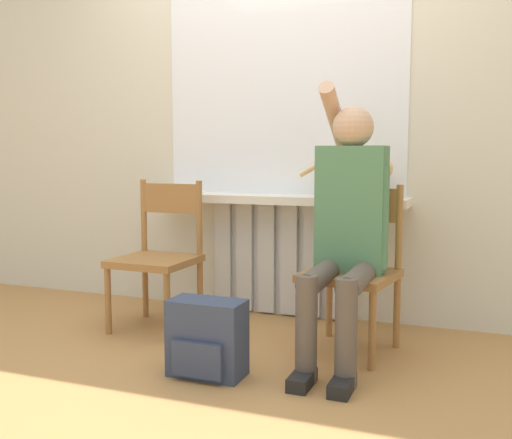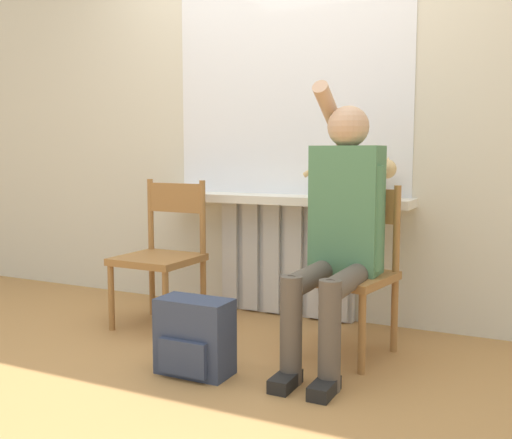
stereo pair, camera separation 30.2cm
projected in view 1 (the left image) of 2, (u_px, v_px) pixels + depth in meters
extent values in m
plane|color=#B27F47|center=(198.00, 376.00, 2.76)|extent=(12.00, 12.00, 0.00)
cube|color=beige|center=(284.00, 101.00, 3.75)|extent=(7.00, 0.06, 2.70)
cube|color=silver|center=(280.00, 258.00, 3.80)|extent=(0.90, 0.05, 0.72)
cube|color=silver|center=(223.00, 256.00, 3.89)|extent=(0.10, 0.03, 0.69)
cube|color=silver|center=(245.00, 257.00, 3.84)|extent=(0.10, 0.03, 0.69)
cube|color=silver|center=(267.00, 259.00, 3.78)|extent=(0.10, 0.03, 0.69)
cube|color=silver|center=(289.00, 260.00, 3.73)|extent=(0.10, 0.03, 0.69)
cube|color=silver|center=(312.00, 262.00, 3.68)|extent=(0.10, 0.03, 0.69)
cube|color=silver|center=(336.00, 263.00, 3.62)|extent=(0.10, 0.03, 0.69)
cube|color=white|center=(276.00, 199.00, 3.68)|extent=(1.61, 0.24, 0.05)
cube|color=white|center=(282.00, 91.00, 3.71)|extent=(1.54, 0.01, 1.28)
cube|color=#9E6B38|center=(155.00, 261.00, 3.47)|extent=(0.44, 0.44, 0.04)
cylinder|color=#9E6B38|center=(108.00, 301.00, 3.38)|extent=(0.04, 0.04, 0.38)
cylinder|color=#9E6B38|center=(167.00, 308.00, 3.24)|extent=(0.04, 0.04, 0.38)
cylinder|color=#9E6B38|center=(145.00, 287.00, 3.74)|extent=(0.04, 0.04, 0.38)
cylinder|color=#9E6B38|center=(200.00, 292.00, 3.59)|extent=(0.04, 0.04, 0.38)
cylinder|color=#9E6B38|center=(144.00, 215.00, 3.69)|extent=(0.04, 0.04, 0.44)
cylinder|color=#9E6B38|center=(199.00, 218.00, 3.54)|extent=(0.04, 0.04, 0.44)
cube|color=#9E6B38|center=(171.00, 198.00, 3.60)|extent=(0.39, 0.03, 0.18)
cube|color=#9E6B38|center=(350.00, 276.00, 3.06)|extent=(0.50, 0.50, 0.04)
cylinder|color=#9E6B38|center=(299.00, 319.00, 3.01)|extent=(0.04, 0.04, 0.38)
cylinder|color=#9E6B38|center=(372.00, 331.00, 2.82)|extent=(0.04, 0.04, 0.38)
cylinder|color=#9E6B38|center=(329.00, 303.00, 3.34)|extent=(0.04, 0.04, 0.38)
cylinder|color=#9E6B38|center=(397.00, 312.00, 3.15)|extent=(0.04, 0.04, 0.38)
cylinder|color=#9E6B38|center=(330.00, 223.00, 3.29)|extent=(0.04, 0.04, 0.44)
cylinder|color=#9E6B38|center=(399.00, 227.00, 3.10)|extent=(0.04, 0.04, 0.44)
cube|color=#9E6B38|center=(364.00, 204.00, 3.18)|extent=(0.39, 0.09, 0.18)
cylinder|color=brown|center=(321.00, 276.00, 2.87)|extent=(0.11, 0.50, 0.11)
cylinder|color=brown|center=(358.00, 279.00, 2.81)|extent=(0.11, 0.50, 0.11)
cylinder|color=brown|center=(306.00, 329.00, 2.67)|extent=(0.10, 0.10, 0.49)
cylinder|color=brown|center=(346.00, 333.00, 2.60)|extent=(0.10, 0.10, 0.49)
cube|color=black|center=(302.00, 380.00, 2.63)|extent=(0.09, 0.20, 0.06)
cube|color=black|center=(342.00, 386.00, 2.57)|extent=(0.09, 0.20, 0.06)
cube|color=#4C7F56|center=(352.00, 209.00, 3.04)|extent=(0.34, 0.20, 0.64)
sphere|color=tan|center=(353.00, 127.00, 2.99)|extent=(0.21, 0.21, 0.21)
cylinder|color=tan|center=(336.00, 122.00, 3.16)|extent=(0.08, 0.50, 0.38)
cylinder|color=#4C7F56|center=(381.00, 217.00, 2.95)|extent=(0.08, 0.08, 0.51)
cylinder|color=#DBB77A|center=(351.00, 172.00, 3.48)|extent=(0.32, 0.13, 0.13)
sphere|color=#DBB77A|center=(384.00, 169.00, 3.41)|extent=(0.11, 0.11, 0.11)
cone|color=#DBB77A|center=(383.00, 160.00, 3.38)|extent=(0.04, 0.04, 0.04)
cone|color=#DBB77A|center=(385.00, 160.00, 3.43)|extent=(0.04, 0.04, 0.04)
cylinder|color=#DBB77A|center=(368.00, 191.00, 3.42)|extent=(0.04, 0.04, 0.09)
cylinder|color=#DBB77A|center=(370.00, 190.00, 3.48)|extent=(0.04, 0.04, 0.09)
cylinder|color=#DBB77A|center=(331.00, 190.00, 3.50)|extent=(0.04, 0.04, 0.09)
cylinder|color=#DBB77A|center=(333.00, 189.00, 3.56)|extent=(0.04, 0.04, 0.09)
cylinder|color=#DBB77A|center=(316.00, 166.00, 3.55)|extent=(0.21, 0.03, 0.14)
cube|color=#333D56|center=(207.00, 338.00, 2.76)|extent=(0.35, 0.18, 0.36)
cube|color=#333D56|center=(197.00, 360.00, 2.66)|extent=(0.24, 0.03, 0.16)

